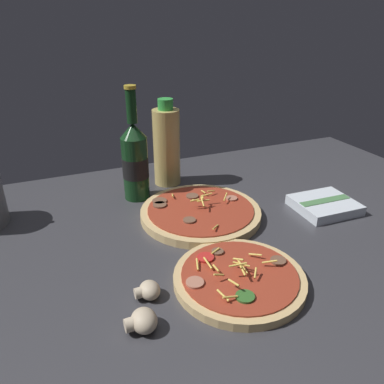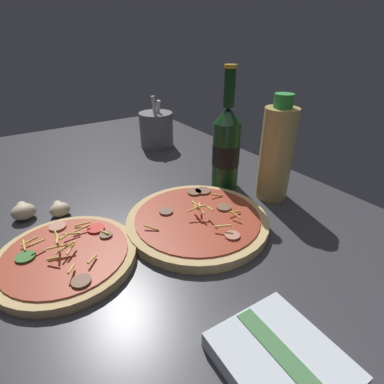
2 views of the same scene
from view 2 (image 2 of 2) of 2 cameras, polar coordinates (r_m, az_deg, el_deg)
name	(u,v)px [view 2 (image 2 of 2)]	position (r cm, az deg, el deg)	size (l,w,h in cm)	color
counter_slab	(149,223)	(64.54, -8.17, -5.90)	(160.00, 90.00, 2.50)	#38383D
pizza_near	(66,257)	(56.17, -22.81, -11.29)	(23.52, 23.52, 5.18)	tan
pizza_far	(197,221)	(60.51, 1.03, -5.47)	(28.26, 28.26, 5.05)	tan
beer_bottle	(226,147)	(72.90, 6.53, 8.55)	(6.61, 6.61, 28.59)	#143819
oil_bottle	(276,153)	(69.71, 15.77, 7.19)	(7.31, 7.31, 23.58)	#D6B766
mushroom_left	(23,211)	(71.63, -29.43, -3.21)	(4.97, 4.74, 3.32)	beige
mushroom_right	(60,209)	(69.49, -23.89, -2.99)	(4.34, 4.13, 2.89)	beige
utensil_crock	(156,129)	(102.95, -6.78, 11.77)	(11.03, 11.03, 16.81)	slate
dish_towel	(280,360)	(40.91, 16.45, -28.41)	(14.45, 13.07, 2.56)	silver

